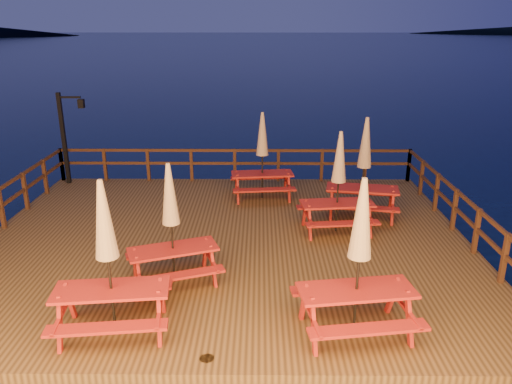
% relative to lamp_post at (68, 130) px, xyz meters
% --- Properties ---
extents(ground, '(500.00, 500.00, 0.00)m').
position_rel_lamp_post_xyz_m(ground, '(5.39, -4.55, -2.20)').
color(ground, black).
rests_on(ground, ground).
extents(deck, '(12.00, 10.00, 0.40)m').
position_rel_lamp_post_xyz_m(deck, '(5.39, -4.55, -2.00)').
color(deck, '#432E15').
rests_on(deck, ground).
extents(deck_piles, '(11.44, 9.44, 1.40)m').
position_rel_lamp_post_xyz_m(deck_piles, '(5.39, -4.55, -2.50)').
color(deck_piles, '#3C1C13').
rests_on(deck_piles, ground).
extents(railing, '(11.80, 9.75, 1.10)m').
position_rel_lamp_post_xyz_m(railing, '(5.39, -2.77, -1.03)').
color(railing, '#3C1C13').
rests_on(railing, deck).
extents(lamp_post, '(0.85, 0.18, 3.00)m').
position_rel_lamp_post_xyz_m(lamp_post, '(0.00, 0.00, 0.00)').
color(lamp_post, black).
rests_on(lamp_post, deck).
extents(picnic_table_0, '(2.00, 1.70, 2.64)m').
position_rel_lamp_post_xyz_m(picnic_table_0, '(6.31, -1.44, -0.43)').
color(picnic_table_0, maroon).
rests_on(picnic_table_0, deck).
extents(picnic_table_1, '(2.19, 2.00, 2.56)m').
position_rel_lamp_post_xyz_m(picnic_table_1, '(4.47, -6.67, -0.47)').
color(picnic_table_1, maroon).
rests_on(picnic_table_1, deck).
extents(picnic_table_2, '(1.98, 1.70, 2.62)m').
position_rel_lamp_post_xyz_m(picnic_table_2, '(8.20, -3.99, -0.44)').
color(picnic_table_2, maroon).
rests_on(picnic_table_2, deck).
extents(picnic_table_3, '(2.11, 1.81, 2.78)m').
position_rel_lamp_post_xyz_m(picnic_table_3, '(3.71, -8.40, -0.35)').
color(picnic_table_3, maroon).
rests_on(picnic_table_3, deck).
extents(picnic_table_4, '(2.18, 1.89, 2.81)m').
position_rel_lamp_post_xyz_m(picnic_table_4, '(7.88, -8.40, -0.33)').
color(picnic_table_4, maroon).
rests_on(picnic_table_4, deck).
extents(picnic_table_5, '(2.18, 1.90, 2.77)m').
position_rel_lamp_post_xyz_m(picnic_table_5, '(9.04, -2.93, -0.36)').
color(picnic_table_5, maroon).
rests_on(picnic_table_5, deck).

